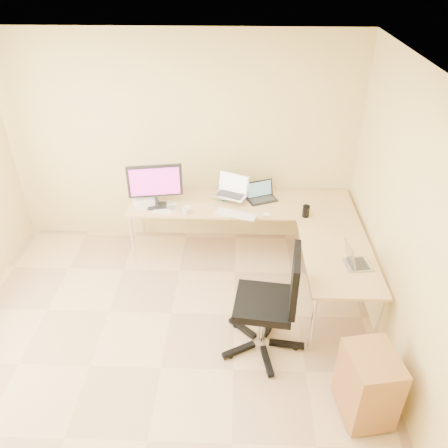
{
  "coord_description": "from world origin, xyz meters",
  "views": [
    {
      "loc": [
        0.68,
        -2.75,
        3.39
      ],
      "look_at": [
        0.55,
        1.1,
        0.9
      ],
      "focal_mm": 35.88,
      "sensor_mm": 36.0,
      "label": 1
    }
  ],
  "objects_px": {
    "mug": "(186,211)",
    "cabinet": "(368,384)",
    "desk_return": "(334,282)",
    "water_bottle": "(155,195)",
    "monitor": "(155,186)",
    "desk_fan": "(165,182)",
    "keyboard": "(236,214)",
    "laptop_center": "(231,187)",
    "laptop_black": "(262,192)",
    "desk_main": "(240,228)",
    "laptop_return": "(359,257)",
    "office_chair": "(263,307)"
  },
  "relations": [
    {
      "from": "mug",
      "to": "cabinet",
      "type": "distance_m",
      "value": 2.59
    },
    {
      "from": "desk_return",
      "to": "mug",
      "type": "height_order",
      "value": "mug"
    },
    {
      "from": "desk_return",
      "to": "mug",
      "type": "bearing_deg",
      "value": 156.22
    },
    {
      "from": "water_bottle",
      "to": "cabinet",
      "type": "relative_size",
      "value": 0.38
    },
    {
      "from": "monitor",
      "to": "desk_fan",
      "type": "distance_m",
      "value": 0.36
    },
    {
      "from": "monitor",
      "to": "keyboard",
      "type": "relative_size",
      "value": 1.32
    },
    {
      "from": "monitor",
      "to": "keyboard",
      "type": "bearing_deg",
      "value": -20.07
    },
    {
      "from": "laptop_center",
      "to": "laptop_black",
      "type": "bearing_deg",
      "value": 24.75
    },
    {
      "from": "keyboard",
      "to": "cabinet",
      "type": "xyz_separation_m",
      "value": [
        1.09,
        -1.95,
        -0.38
      ]
    },
    {
      "from": "cabinet",
      "to": "desk_main",
      "type": "bearing_deg",
      "value": 104.37
    },
    {
      "from": "monitor",
      "to": "laptop_return",
      "type": "height_order",
      "value": "monitor"
    },
    {
      "from": "desk_return",
      "to": "desk_fan",
      "type": "relative_size",
      "value": 4.48
    },
    {
      "from": "desk_main",
      "to": "desk_return",
      "type": "relative_size",
      "value": 2.04
    },
    {
      "from": "monitor",
      "to": "desk_fan",
      "type": "xyz_separation_m",
      "value": [
        0.06,
        0.33,
        -0.12
      ]
    },
    {
      "from": "laptop_black",
      "to": "keyboard",
      "type": "relative_size",
      "value": 0.73
    },
    {
      "from": "mug",
      "to": "desk_fan",
      "type": "xyz_separation_m",
      "value": [
        -0.3,
        0.5,
        0.1
      ]
    },
    {
      "from": "monitor",
      "to": "cabinet",
      "type": "relative_size",
      "value": 0.96
    },
    {
      "from": "desk_main",
      "to": "monitor",
      "type": "xyz_separation_m",
      "value": [
        -0.98,
        -0.13,
        0.63
      ]
    },
    {
      "from": "laptop_center",
      "to": "keyboard",
      "type": "relative_size",
      "value": 0.8
    },
    {
      "from": "office_chair",
      "to": "cabinet",
      "type": "relative_size",
      "value": 1.77
    },
    {
      "from": "laptop_return",
      "to": "office_chair",
      "type": "bearing_deg",
      "value": 103.66
    },
    {
      "from": "office_chair",
      "to": "cabinet",
      "type": "xyz_separation_m",
      "value": [
        0.82,
        -0.72,
        -0.14
      ]
    },
    {
      "from": "desk_return",
      "to": "water_bottle",
      "type": "height_order",
      "value": "water_bottle"
    },
    {
      "from": "laptop_black",
      "to": "water_bottle",
      "type": "relative_size",
      "value": 1.38
    },
    {
      "from": "laptop_black",
      "to": "laptop_return",
      "type": "relative_size",
      "value": 1.14
    },
    {
      "from": "keyboard",
      "to": "water_bottle",
      "type": "bearing_deg",
      "value": -173.57
    },
    {
      "from": "keyboard",
      "to": "cabinet",
      "type": "relative_size",
      "value": 0.73
    },
    {
      "from": "laptop_return",
      "to": "keyboard",
      "type": "bearing_deg",
      "value": 45.48
    },
    {
      "from": "laptop_return",
      "to": "desk_return",
      "type": "bearing_deg",
      "value": 33.56
    },
    {
      "from": "monitor",
      "to": "desk_fan",
      "type": "relative_size",
      "value": 2.13
    },
    {
      "from": "laptop_center",
      "to": "office_chair",
      "type": "xyz_separation_m",
      "value": [
        0.34,
        -1.58,
        -0.41
      ]
    },
    {
      "from": "water_bottle",
      "to": "office_chair",
      "type": "xyz_separation_m",
      "value": [
        1.21,
        -1.46,
        -0.35
      ]
    },
    {
      "from": "cabinet",
      "to": "mug",
      "type": "bearing_deg",
      "value": 119.95
    },
    {
      "from": "desk_return",
      "to": "cabinet",
      "type": "xyz_separation_m",
      "value": [
        0.06,
        -1.25,
        -0.01
      ]
    },
    {
      "from": "water_bottle",
      "to": "laptop_return",
      "type": "height_order",
      "value": "water_bottle"
    },
    {
      "from": "desk_main",
      "to": "office_chair",
      "type": "bearing_deg",
      "value": -82.01
    },
    {
      "from": "desk_main",
      "to": "office_chair",
      "type": "relative_size",
      "value": 2.33
    },
    {
      "from": "laptop_black",
      "to": "desk_fan",
      "type": "xyz_separation_m",
      "value": [
        -1.17,
        0.14,
        0.04
      ]
    },
    {
      "from": "desk_return",
      "to": "water_bottle",
      "type": "bearing_deg",
      "value": 154.91
    },
    {
      "from": "office_chair",
      "to": "mug",
      "type": "bearing_deg",
      "value": 131.18
    },
    {
      "from": "desk_main",
      "to": "laptop_black",
      "type": "xyz_separation_m",
      "value": [
        0.25,
        0.06,
        0.47
      ]
    },
    {
      "from": "keyboard",
      "to": "desk_fan",
      "type": "distance_m",
      "value": 1.0
    },
    {
      "from": "desk_fan",
      "to": "laptop_return",
      "type": "relative_size",
      "value": 0.98
    },
    {
      "from": "mug",
      "to": "cabinet",
      "type": "height_order",
      "value": "mug"
    },
    {
      "from": "desk_fan",
      "to": "desk_return",
      "type": "bearing_deg",
      "value": -41.18
    },
    {
      "from": "desk_main",
      "to": "desk_fan",
      "type": "height_order",
      "value": "desk_fan"
    },
    {
      "from": "desk_return",
      "to": "laptop_black",
      "type": "height_order",
      "value": "laptop_black"
    },
    {
      "from": "desk_fan",
      "to": "cabinet",
      "type": "relative_size",
      "value": 0.45
    },
    {
      "from": "laptop_black",
      "to": "mug",
      "type": "bearing_deg",
      "value": 179.56
    },
    {
      "from": "laptop_center",
      "to": "keyboard",
      "type": "xyz_separation_m",
      "value": [
        0.06,
        -0.35,
        -0.17
      ]
    }
  ]
}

